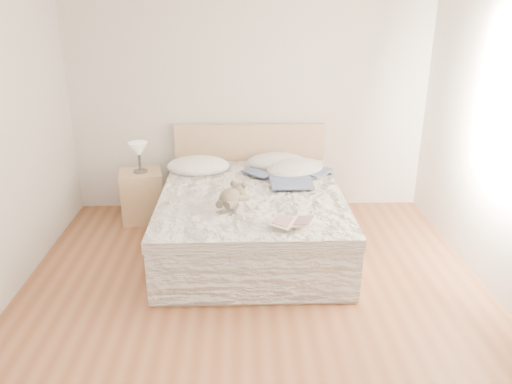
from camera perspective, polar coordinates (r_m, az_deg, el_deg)
floor at (r=4.05m, az=-0.13°, el=-13.68°), size 4.00×4.50×0.00m
wall_back at (r=5.65m, az=-0.79°, el=11.35°), size 4.00×0.02×2.70m
wall_front at (r=1.44m, az=2.53°, el=-20.62°), size 4.00×0.02×2.70m
bed at (r=4.94m, az=-0.52°, el=-2.81°), size 1.72×2.14×1.00m
nightstand at (r=5.67m, az=-12.90°, el=-0.43°), size 0.52×0.48×0.56m
table_lamp at (r=5.50m, az=-13.26°, el=4.59°), size 0.21×0.21×0.33m
pillow_left at (r=5.40m, az=-6.59°, el=2.98°), size 0.68×0.49×0.20m
pillow_middle at (r=5.49m, az=2.43°, el=3.41°), size 0.67×0.48×0.20m
pillow_right at (r=5.29m, az=4.52°, el=2.67°), size 0.80×0.73×0.20m
blouse at (r=5.02m, az=3.91°, el=1.54°), size 0.67×0.71×0.03m
photo_book at (r=5.29m, az=-6.06°, el=2.49°), size 0.39×0.30×0.03m
childrens_book at (r=4.04m, az=4.23°, el=-3.48°), size 0.41×0.34×0.02m
teddy_bear at (r=4.35m, az=-3.03°, el=-1.34°), size 0.34×0.39×0.17m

